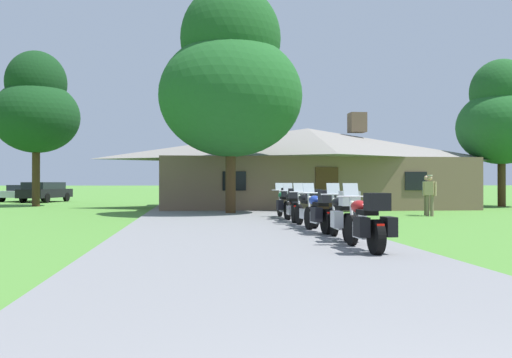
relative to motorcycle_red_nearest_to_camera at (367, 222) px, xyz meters
The scene contains 16 objects.
ground_plane 11.52m from the motorcycle_red_nearest_to_camera, 100.36° to the left, with size 500.00×500.00×0.00m, color #4C8433.
asphalt_driveway 9.56m from the motorcycle_red_nearest_to_camera, 102.52° to the left, with size 6.40×80.00×0.06m, color slate.
motorcycle_red_nearest_to_camera is the anchor object (origin of this frame).
motorcycle_black_second_in_row 2.09m from the motorcycle_red_nearest_to_camera, 86.87° to the left, with size 0.73×2.08×1.30m.
motorcycle_blue_third_in_row 4.00m from the motorcycle_red_nearest_to_camera, 89.57° to the left, with size 0.85×2.08×1.30m.
motorcycle_black_fourth_in_row 5.95m from the motorcycle_red_nearest_to_camera, 89.16° to the left, with size 0.69×2.08×1.30m.
motorcycle_black_fifth_in_row 8.12m from the motorcycle_red_nearest_to_camera, 89.88° to the left, with size 0.66×2.08×1.30m.
motorcycle_green_farthest_in_row 10.02m from the motorcycle_red_nearest_to_camera, 89.51° to the left, with size 0.74×2.08×1.30m.
stone_lodge 20.52m from the motorcycle_red_nearest_to_camera, 81.33° to the left, with size 16.75×9.43×5.29m.
bystander_gray_shirt_near_lodge 13.66m from the motorcycle_red_nearest_to_camera, 61.91° to the left, with size 0.22×0.55×1.67m.
bystander_tan_shirt_beside_signpost 13.07m from the motorcycle_red_nearest_to_camera, 61.18° to the left, with size 0.45×0.40×1.69m.
tree_by_lodge_front 14.73m from the motorcycle_red_nearest_to_camera, 96.93° to the left, with size 6.17×6.17×9.88m.
tree_left_far 26.65m from the motorcycle_red_nearest_to_camera, 117.92° to the left, with size 4.90×4.90×8.97m.
tree_right_of_lodge 24.82m from the motorcycle_red_nearest_to_camera, 54.18° to the left, with size 5.00×5.00×8.43m.
parked_black_suv_far_left 33.22m from the motorcycle_red_nearest_to_camera, 114.08° to the left, with size 2.93×4.91×1.40m.
parked_silver_sedan_far_left 35.68m from the motorcycle_red_nearest_to_camera, 115.79° to the left, with size 2.93×4.54×1.20m.
Camera 1 is at (-1.26, -1.65, 1.37)m, focal length 39.27 mm.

